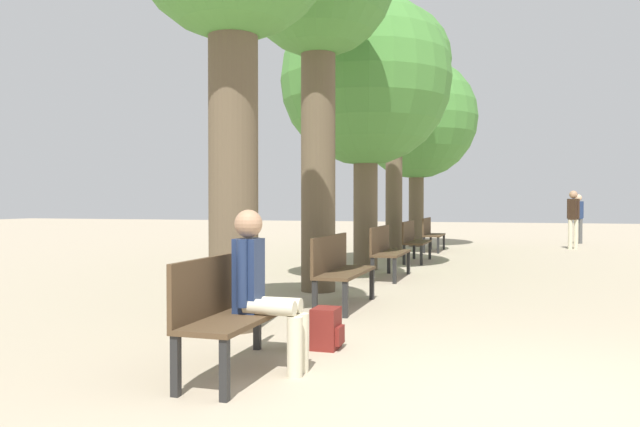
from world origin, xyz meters
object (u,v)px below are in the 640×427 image
pedestrian_near (573,216)px  tree_row_2 (366,82)px  bench_row_3 (413,238)px  bench_row_0 (232,304)px  backpack (327,329)px  person_seated (262,285)px  tree_row_4 (416,119)px  pedestrian_mid (578,215)px  bench_row_4 (431,232)px  bench_row_2 (386,248)px  bench_row_1 (339,265)px  tree_row_3 (394,65)px

pedestrian_near → tree_row_2: bearing=-122.4°
bench_row_3 → pedestrian_near: pedestrian_near is taller
bench_row_0 → backpack: bench_row_0 is taller
bench_row_0 → person_seated: size_ratio=1.19×
bench_row_0 → person_seated: 0.29m
tree_row_4 → pedestrian_mid: 6.53m
person_seated → pedestrian_near: pedestrian_near is taller
tree_row_2 → pedestrian_near: tree_row_2 is taller
bench_row_4 → bench_row_2: bearing=-90.0°
bench_row_0 → backpack: 1.15m
pedestrian_mid → bench_row_1: bearing=-106.5°
pedestrian_near → bench_row_1: bearing=-108.3°
bench_row_2 → tree_row_3: bearing=98.7°
bench_row_1 → bench_row_2: same height
tree_row_2 → tree_row_3: bearing=90.0°
bench_row_0 → bench_row_4: 13.06m
bench_row_2 → bench_row_4: (0.00, 6.53, 0.00)m
bench_row_4 → person_seated: 13.01m
person_seated → bench_row_4: bearing=91.1°
bench_row_4 → person_seated: bearing=-88.9°
bench_row_2 → bench_row_4: 6.53m
bench_row_1 → tree_row_3: (-0.69, 7.81, 4.32)m
bench_row_3 → bench_row_1: bearing=-90.0°
pedestrian_near → person_seated: bearing=-103.7°
person_seated → bench_row_0: bearing=-167.4°
bench_row_1 → tree_row_3: size_ratio=0.25×
bench_row_2 → person_seated: 6.48m
bench_row_0 → tree_row_2: 8.55m
bench_row_0 → person_seated: (0.24, 0.05, 0.16)m
bench_row_0 → bench_row_3: bearing=90.0°
tree_row_2 → pedestrian_mid: bearing=63.4°
tree_row_2 → backpack: size_ratio=14.61×
bench_row_3 → backpack: 8.86m
person_seated → pedestrian_near: 15.51m
bench_row_0 → tree_row_3: (-0.69, 11.07, 4.32)m
pedestrian_near → pedestrian_mid: size_ratio=1.05×
bench_row_2 → tree_row_3: (-0.69, 4.54, 4.32)m
bench_row_2 → tree_row_4: size_ratio=0.27×
bench_row_4 → pedestrian_mid: 6.45m
tree_row_3 → pedestrian_mid: 9.28m
bench_row_1 → pedestrian_mid: (4.31, 14.57, 0.40)m
bench_row_3 → bench_row_4: size_ratio=1.00×
tree_row_4 → tree_row_3: bearing=-90.0°
backpack → pedestrian_near: 14.58m
bench_row_2 → tree_row_2: bearing=117.6°
person_seated → backpack: bearing=72.9°
bench_row_1 → bench_row_3: 6.53m
bench_row_0 → pedestrian_near: size_ratio=0.91×
person_seated → tree_row_2: bearing=96.8°
tree_row_2 → backpack: bearing=-80.0°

